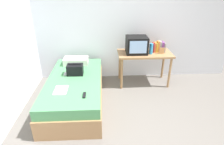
{
  "coord_description": "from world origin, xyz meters",
  "views": [
    {
      "loc": [
        -0.45,
        -2.24,
        2.11
      ],
      "look_at": [
        -0.29,
        0.91,
        0.6
      ],
      "focal_mm": 30.08,
      "sensor_mm": 36.0,
      "label": 1
    }
  ],
  "objects_px": {
    "remote_silver": "(66,74)",
    "pillow": "(76,61)",
    "desk": "(144,57)",
    "handbag": "(75,70)",
    "bed": "(75,91)",
    "picture_frame": "(162,51)",
    "magazine": "(61,90)",
    "book_row": "(159,47)",
    "remote_dark": "(84,95)",
    "tv": "(137,45)",
    "water_bottle": "(151,49)"
  },
  "relations": [
    {
      "from": "tv",
      "to": "pillow",
      "type": "xyz_separation_m",
      "value": [
        -1.3,
        -0.01,
        -0.33
      ]
    },
    {
      "from": "remote_dark",
      "to": "tv",
      "type": "bearing_deg",
      "value": 51.86
    },
    {
      "from": "tv",
      "to": "remote_silver",
      "type": "bearing_deg",
      "value": -159.96
    },
    {
      "from": "remote_dark",
      "to": "picture_frame",
      "type": "bearing_deg",
      "value": 38.39
    },
    {
      "from": "tv",
      "to": "magazine",
      "type": "relative_size",
      "value": 1.52
    },
    {
      "from": "book_row",
      "to": "handbag",
      "type": "bearing_deg",
      "value": -161.02
    },
    {
      "from": "handbag",
      "to": "tv",
      "type": "bearing_deg",
      "value": 22.99
    },
    {
      "from": "bed",
      "to": "handbag",
      "type": "relative_size",
      "value": 6.67
    },
    {
      "from": "picture_frame",
      "to": "handbag",
      "type": "bearing_deg",
      "value": -165.5
    },
    {
      "from": "handbag",
      "to": "water_bottle",
      "type": "bearing_deg",
      "value": 16.49
    },
    {
      "from": "pillow",
      "to": "handbag",
      "type": "bearing_deg",
      "value": -84.75
    },
    {
      "from": "desk",
      "to": "picture_frame",
      "type": "relative_size",
      "value": 9.09
    },
    {
      "from": "water_bottle",
      "to": "pillow",
      "type": "height_order",
      "value": "water_bottle"
    },
    {
      "from": "picture_frame",
      "to": "remote_silver",
      "type": "relative_size",
      "value": 0.89
    },
    {
      "from": "bed",
      "to": "water_bottle",
      "type": "bearing_deg",
      "value": 22.13
    },
    {
      "from": "desk",
      "to": "handbag",
      "type": "distance_m",
      "value": 1.54
    },
    {
      "from": "handbag",
      "to": "magazine",
      "type": "relative_size",
      "value": 1.03
    },
    {
      "from": "tv",
      "to": "bed",
      "type": "bearing_deg",
      "value": -150.71
    },
    {
      "from": "handbag",
      "to": "remote_dark",
      "type": "distance_m",
      "value": 0.81
    },
    {
      "from": "water_bottle",
      "to": "remote_dark",
      "type": "bearing_deg",
      "value": -137.08
    },
    {
      "from": "picture_frame",
      "to": "water_bottle",
      "type": "bearing_deg",
      "value": -179.53
    },
    {
      "from": "handbag",
      "to": "remote_dark",
      "type": "relative_size",
      "value": 1.92
    },
    {
      "from": "book_row",
      "to": "water_bottle",
      "type": "bearing_deg",
      "value": -144.77
    },
    {
      "from": "tv",
      "to": "book_row",
      "type": "height_order",
      "value": "tv"
    },
    {
      "from": "tv",
      "to": "book_row",
      "type": "xyz_separation_m",
      "value": [
        0.51,
        0.07,
        -0.07
      ]
    },
    {
      "from": "desk",
      "to": "handbag",
      "type": "xyz_separation_m",
      "value": [
        -1.45,
        -0.54,
        -0.03
      ]
    },
    {
      "from": "tv",
      "to": "picture_frame",
      "type": "xyz_separation_m",
      "value": [
        0.53,
        -0.07,
        -0.12
      ]
    },
    {
      "from": "magazine",
      "to": "pillow",
      "type": "bearing_deg",
      "value": 83.87
    },
    {
      "from": "book_row",
      "to": "pillow",
      "type": "height_order",
      "value": "book_row"
    },
    {
      "from": "book_row",
      "to": "picture_frame",
      "type": "xyz_separation_m",
      "value": [
        0.03,
        -0.14,
        -0.04
      ]
    },
    {
      "from": "bed",
      "to": "magazine",
      "type": "relative_size",
      "value": 6.9
    },
    {
      "from": "tv",
      "to": "pillow",
      "type": "relative_size",
      "value": 0.85
    },
    {
      "from": "bed",
      "to": "magazine",
      "type": "bearing_deg",
      "value": -111.6
    },
    {
      "from": "remote_silver",
      "to": "pillow",
      "type": "bearing_deg",
      "value": 74.47
    },
    {
      "from": "desk",
      "to": "tv",
      "type": "xyz_separation_m",
      "value": [
        -0.19,
        -0.01,
        0.27
      ]
    },
    {
      "from": "tv",
      "to": "handbag",
      "type": "distance_m",
      "value": 1.4
    },
    {
      "from": "water_bottle",
      "to": "desk",
      "type": "bearing_deg",
      "value": 142.7
    },
    {
      "from": "handbag",
      "to": "remote_dark",
      "type": "height_order",
      "value": "handbag"
    },
    {
      "from": "pillow",
      "to": "remote_dark",
      "type": "bearing_deg",
      "value": -77.8
    },
    {
      "from": "book_row",
      "to": "pillow",
      "type": "distance_m",
      "value": 1.83
    },
    {
      "from": "desk",
      "to": "bed",
      "type": "bearing_deg",
      "value": -153.71
    },
    {
      "from": "tv",
      "to": "remote_silver",
      "type": "relative_size",
      "value": 3.06
    },
    {
      "from": "bed",
      "to": "remote_silver",
      "type": "relative_size",
      "value": 13.89
    },
    {
      "from": "bed",
      "to": "pillow",
      "type": "distance_m",
      "value": 0.77
    },
    {
      "from": "remote_silver",
      "to": "book_row",
      "type": "bearing_deg",
      "value": 17.1
    },
    {
      "from": "remote_dark",
      "to": "water_bottle",
      "type": "bearing_deg",
      "value": 42.92
    },
    {
      "from": "desk",
      "to": "remote_silver",
      "type": "distance_m",
      "value": 1.73
    },
    {
      "from": "bed",
      "to": "remote_dark",
      "type": "height_order",
      "value": "remote_dark"
    },
    {
      "from": "desk",
      "to": "remote_dark",
      "type": "relative_size",
      "value": 7.44
    },
    {
      "from": "magazine",
      "to": "tv",
      "type": "bearing_deg",
      "value": 38.18
    }
  ]
}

